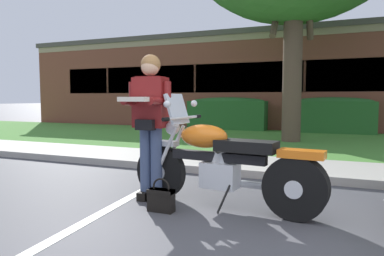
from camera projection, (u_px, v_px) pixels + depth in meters
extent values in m
cube|color=#ADA89E|center=(261.00, 174.00, 5.42)|extent=(60.00, 0.20, 0.12)
cube|color=#ADA89E|center=(271.00, 166.00, 6.20)|extent=(60.00, 1.50, 0.08)
cube|color=#478433|center=(297.00, 142.00, 9.69)|extent=(60.00, 6.09, 0.06)
cube|color=silver|center=(73.00, 229.00, 3.30)|extent=(0.48, 4.40, 0.01)
cylinder|color=black|center=(161.00, 172.00, 4.31)|extent=(0.65, 0.17, 0.64)
cylinder|color=silver|center=(161.00, 172.00, 4.31)|extent=(0.19, 0.14, 0.18)
cylinder|color=black|center=(296.00, 188.00, 3.54)|extent=(0.66, 0.25, 0.64)
cylinder|color=silver|center=(296.00, 188.00, 3.54)|extent=(0.20, 0.22, 0.18)
cube|color=silver|center=(161.00, 143.00, 4.28)|extent=(0.45, 0.19, 0.06)
cube|color=orange|center=(302.00, 154.00, 3.49)|extent=(0.46, 0.25, 0.08)
cylinder|color=silver|center=(166.00, 150.00, 4.16)|extent=(0.31, 0.08, 0.58)
cylinder|color=silver|center=(174.00, 149.00, 4.29)|extent=(0.31, 0.08, 0.58)
sphere|color=silver|center=(173.00, 128.00, 4.19)|extent=(0.17, 0.17, 0.17)
cylinder|color=silver|center=(183.00, 118.00, 4.11)|extent=(0.11, 0.72, 0.03)
cylinder|color=black|center=(166.00, 119.00, 3.79)|extent=(0.05, 0.10, 0.04)
cylinder|color=black|center=(198.00, 116.00, 4.42)|extent=(0.05, 0.10, 0.04)
sphere|color=silver|center=(167.00, 104.00, 3.84)|extent=(0.08, 0.08, 0.08)
sphere|color=silver|center=(194.00, 103.00, 4.37)|extent=(0.08, 0.08, 0.08)
cube|color=#B2BCC6|center=(177.00, 109.00, 4.14)|extent=(0.18, 0.37, 0.35)
cube|color=black|center=(218.00, 157.00, 3.93)|extent=(1.10, 0.22, 0.10)
ellipsoid|color=orange|center=(204.00, 136.00, 3.99)|extent=(0.59, 0.38, 0.26)
cube|color=black|center=(246.00, 146.00, 3.76)|extent=(0.67, 0.35, 0.12)
cube|color=silver|center=(220.00, 175.00, 3.93)|extent=(0.42, 0.28, 0.28)
cylinder|color=silver|center=(217.00, 160.00, 3.94)|extent=(0.19, 0.14, 0.21)
cylinder|color=silver|center=(223.00, 161.00, 3.90)|extent=(0.19, 0.14, 0.21)
cylinder|color=silver|center=(256.00, 185.00, 3.88)|extent=(0.61, 0.15, 0.08)
cylinder|color=silver|center=(275.00, 188.00, 3.79)|extent=(0.61, 0.15, 0.08)
cylinder|color=black|center=(224.00, 199.00, 3.75)|extent=(0.13, 0.11, 0.30)
cube|color=black|center=(156.00, 196.00, 4.23)|extent=(0.12, 0.24, 0.10)
cube|color=black|center=(145.00, 195.00, 4.28)|extent=(0.12, 0.24, 0.10)
cylinder|color=#3D4C70|center=(156.00, 164.00, 4.21)|extent=(0.14, 0.14, 0.86)
cylinder|color=#3D4C70|center=(146.00, 163.00, 4.26)|extent=(0.14, 0.14, 0.86)
cube|color=maroon|center=(150.00, 103.00, 4.18)|extent=(0.39, 0.23, 0.58)
cube|color=maroon|center=(150.00, 79.00, 4.16)|extent=(0.31, 0.21, 0.06)
sphere|color=tan|center=(150.00, 67.00, 4.15)|extent=(0.21, 0.21, 0.21)
sphere|color=olive|center=(151.00, 64.00, 4.16)|extent=(0.23, 0.23, 0.23)
cube|color=black|center=(145.00, 125.00, 4.08)|extent=(0.22, 0.11, 0.12)
cylinder|color=maroon|center=(157.00, 101.00, 3.97)|extent=(0.10, 0.34, 0.09)
cylinder|color=maroon|center=(131.00, 101.00, 4.08)|extent=(0.10, 0.34, 0.09)
cylinder|color=maroon|center=(167.00, 94.00, 4.08)|extent=(0.10, 0.10, 0.28)
cylinder|color=maroon|center=(133.00, 94.00, 4.23)|extent=(0.10, 0.10, 0.28)
cube|color=beige|center=(138.00, 99.00, 3.90)|extent=(0.33, 0.33, 0.05)
cube|color=black|center=(161.00, 200.00, 3.80)|extent=(0.28, 0.12, 0.24)
cube|color=black|center=(161.00, 191.00, 3.79)|extent=(0.28, 0.13, 0.04)
torus|color=black|center=(161.00, 187.00, 3.79)|extent=(0.20, 0.02, 0.20)
cylinder|color=brown|center=(292.00, 78.00, 9.44)|extent=(0.49, 0.49, 3.48)
cylinder|color=brown|center=(310.00, 14.00, 9.16)|extent=(0.17, 0.93, 1.23)
cylinder|color=brown|center=(276.00, 18.00, 9.49)|extent=(0.17, 1.04, 1.16)
cube|color=#286028|center=(227.00, 116.00, 13.41)|extent=(2.92, 0.90, 1.10)
ellipsoid|color=#286028|center=(228.00, 101.00, 13.37)|extent=(2.77, 0.84, 0.28)
cube|color=#286028|center=(332.00, 118.00, 12.01)|extent=(2.68, 0.90, 1.10)
ellipsoid|color=#286028|center=(333.00, 101.00, 11.96)|extent=(2.55, 0.84, 0.28)
cube|color=brown|center=(315.00, 86.00, 17.21)|extent=(24.31, 10.27, 3.59)
cube|color=#998466|center=(306.00, 33.00, 12.39)|extent=(24.31, 0.10, 0.24)
cube|color=#4C4742|center=(316.00, 46.00, 17.06)|extent=(24.55, 10.37, 0.20)
cube|color=#1E282D|center=(305.00, 76.00, 12.51)|extent=(20.66, 0.06, 1.10)
cube|color=brown|center=(108.00, 81.00, 15.69)|extent=(0.08, 0.04, 1.20)
cube|color=brown|center=(195.00, 79.00, 14.09)|extent=(0.08, 0.04, 1.20)
cube|color=brown|center=(305.00, 76.00, 12.50)|extent=(0.08, 0.04, 1.20)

